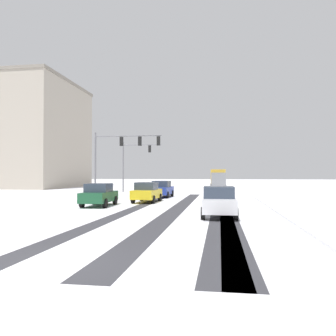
% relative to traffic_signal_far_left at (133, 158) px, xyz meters
% --- Properties ---
extents(ground_plane, '(300.00, 300.00, 0.00)m').
position_rel_traffic_signal_far_left_xyz_m(ground_plane, '(6.78, -34.57, -4.37)').
color(ground_plane, white).
extents(wheel_track_left_lane, '(0.90, 31.42, 0.01)m').
position_rel_traffic_signal_far_left_xyz_m(wheel_track_left_lane, '(5.51, -20.29, -4.36)').
color(wheel_track_left_lane, '#38383D').
rests_on(wheel_track_left_lane, ground).
extents(wheel_track_right_lane, '(1.19, 31.42, 0.01)m').
position_rel_traffic_signal_far_left_xyz_m(wheel_track_right_lane, '(11.16, -20.29, -4.36)').
color(wheel_track_right_lane, '#38383D').
rests_on(wheel_track_right_lane, ground).
extents(wheel_track_center, '(1.09, 31.42, 0.01)m').
position_rel_traffic_signal_far_left_xyz_m(wheel_track_center, '(8.33, -20.29, -4.36)').
color(wheel_track_center, '#38383D').
rests_on(wheel_track_center, ground).
extents(wheel_track_oncoming, '(0.90, 31.42, 0.01)m').
position_rel_traffic_signal_far_left_xyz_m(wheel_track_oncoming, '(11.54, -20.29, -4.36)').
color(wheel_track_oncoming, '#38383D').
rests_on(wheel_track_oncoming, ground).
extents(sidewalk_kerb_right, '(4.00, 31.42, 0.12)m').
position_rel_traffic_signal_far_left_xyz_m(sidewalk_kerb_right, '(16.32, -21.72, -4.31)').
color(sidewalk_kerb_right, white).
rests_on(sidewalk_kerb_right, ground).
extents(traffic_signal_far_left, '(5.13, 0.38, 6.50)m').
position_rel_traffic_signal_far_left_xyz_m(traffic_signal_far_left, '(0.00, 0.00, 0.00)').
color(traffic_signal_far_left, slate).
rests_on(traffic_signal_far_left, ground).
extents(traffic_signal_near_left, '(6.94, 0.43, 6.50)m').
position_rel_traffic_signal_far_left_xyz_m(traffic_signal_near_left, '(1.41, -10.02, 0.45)').
color(traffic_signal_near_left, slate).
rests_on(traffic_signal_near_left, ground).
extents(car_blue_lead, '(1.96, 4.16, 1.62)m').
position_rel_traffic_signal_far_left_xyz_m(car_blue_lead, '(5.42, -9.72, -3.55)').
color(car_blue_lead, '#233899').
rests_on(car_blue_lead, ground).
extents(car_yellow_cab_second, '(1.94, 4.15, 1.62)m').
position_rel_traffic_signal_far_left_xyz_m(car_yellow_cab_second, '(5.21, -15.71, -3.55)').
color(car_yellow_cab_second, yellow).
rests_on(car_yellow_cab_second, ground).
extents(car_dark_green_third, '(1.97, 4.17, 1.62)m').
position_rel_traffic_signal_far_left_xyz_m(car_dark_green_third, '(2.57, -19.54, -3.55)').
color(car_dark_green_third, '#194C2D').
rests_on(car_dark_green_third, ground).
extents(car_white_fourth, '(1.92, 4.15, 1.62)m').
position_rel_traffic_signal_far_left_xyz_m(car_white_fourth, '(11.01, -24.35, -3.55)').
color(car_white_fourth, silver).
rests_on(car_white_fourth, ground).
extents(box_truck_delivery, '(2.45, 7.46, 3.02)m').
position_rel_traffic_signal_far_left_xyz_m(box_truck_delivery, '(10.83, 10.26, -2.73)').
color(box_truck_delivery, slate).
rests_on(box_truck_delivery, ground).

